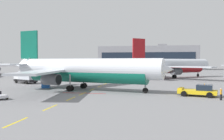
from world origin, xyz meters
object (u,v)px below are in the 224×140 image
Objects in this scene: ground_power_truck at (26,77)px; ground_crew_worker at (221,93)px; airliner_foreground at (83,70)px; pushback_tug at (199,91)px; airliner_far_center at (172,66)px; catering_truck at (79,75)px; uld_cargo_container at (46,84)px.

ground_power_truck is 4.17× the size of ground_crew_worker.
airliner_foreground is at bearing 160.87° from ground_crew_worker.
pushback_tug is 0.89× the size of ground_power_truck.
airliner_far_center reaches higher than ground_power_truck.
ground_power_truck is (-39.72, 15.50, 0.74)m from pushback_tug.
airliner_far_center reaches higher than ground_crew_worker.
airliner_foreground reaches higher than catering_truck.
airliner_far_center is at bearing 35.48° from catering_truck.
ground_power_truck is 46.35m from ground_crew_worker.
pushback_tug is at bearing -12.33° from uld_cargo_container.
ground_power_truck is 13.35m from uld_cargo_container.
catering_truck is at bearing 86.56° from uld_cargo_container.
catering_truck is (-26.72, -19.05, -2.45)m from airliner_far_center.
pushback_tug is 0.89× the size of catering_truck.
catering_truck is at bearing 40.05° from ground_power_truck.
pushback_tug is 0.21× the size of airliner_far_center.
catering_truck reaches higher than uld_cargo_container.
catering_truck is at bearing 137.81° from ground_crew_worker.
catering_truck is (-28.77, 24.70, 0.74)m from pushback_tug.
ground_crew_worker is 33.92m from uld_cargo_container.
pushback_tug is 43.91m from airliner_far_center.
airliner_foreground is at bearing -115.70° from airliner_far_center.
airliner_far_center is 15.92× the size of uld_cargo_container.
airliner_far_center is 17.89× the size of ground_crew_worker.
catering_truck is 4.16× the size of ground_crew_worker.
ground_crew_worker is at bearing -17.45° from uld_cargo_container.
catering_truck is 42.21m from ground_crew_worker.
pushback_tug is 30.57m from uld_cargo_container.
airliner_far_center is at bearing 64.30° from airliner_foreground.
airliner_far_center is 4.30× the size of catering_truck.
airliner_foreground is 1.10× the size of airliner_far_center.
ground_crew_worker is (23.44, -8.13, -2.94)m from airliner_foreground.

